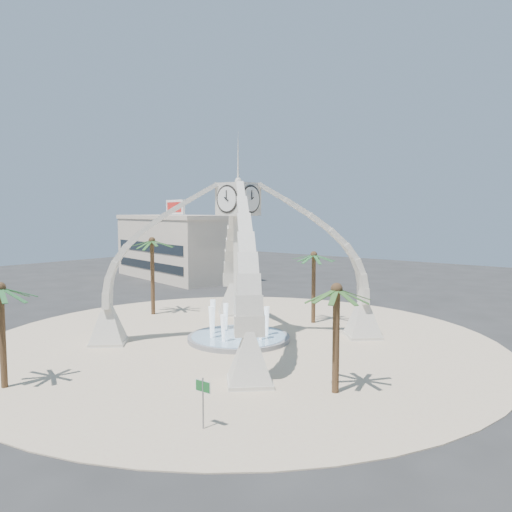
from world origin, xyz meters
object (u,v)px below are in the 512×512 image
Objects in this scene: palm_south at (0,289)px; fountain at (239,337)px; palm_east at (337,290)px; clock_tower at (238,259)px; palm_north at (314,256)px; palm_west at (152,242)px; street_sign at (203,393)px.

fountain is at bearing 78.24° from palm_south.
fountain is 13.89m from palm_east.
fountain is (0.00, 0.00, -6.20)m from clock_tower.
clock_tower is 2.57× the size of palm_north.
palm_west is 27.64m from street_sign.
clock_tower is at bearing 121.95° from street_sign.
fountain reaches higher than street_sign.
fountain is 16.15m from street_sign.
clock_tower reaches higher than palm_south.
fountain is 1.14× the size of palm_north.
palm_east reaches higher than fountain.
palm_west is at bearing 163.60° from palm_east.
palm_north is (-10.52, 14.08, 0.35)m from palm_east.
palm_north is (1.15, 8.95, 5.86)m from fountain.
palm_east is 1.01× the size of palm_south.
palm_west is 15.81m from palm_north.
street_sign is (12.74, 3.36, -3.98)m from palm_south.
palm_north is 1.06× the size of palm_south.
fountain is 0.99× the size of palm_west.
street_sign is at bearing -69.69° from palm_north.
palm_north is at bearing 79.78° from palm_south.
clock_tower reaches higher than palm_west.
palm_east is 0.95× the size of palm_north.
palm_east reaches higher than street_sign.
palm_west reaches higher than palm_north.
palm_west is 3.27× the size of street_sign.
clock_tower is 2.69× the size of palm_east.
street_sign is (-2.36, -7.97, -4.03)m from palm_east.
palm_north is 2.82× the size of street_sign.
palm_south is 13.76m from street_sign.
palm_north is at bearing 82.65° from fountain.
palm_west is at bearing 142.28° from street_sign.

